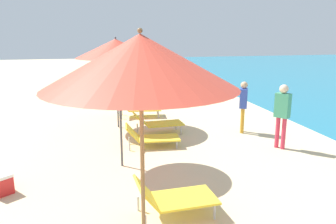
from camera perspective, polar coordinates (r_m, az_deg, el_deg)
name	(u,v)px	position (r m, az deg, el deg)	size (l,w,h in m)	color
umbrella_second	(141,62)	(3.78, -4.68, 8.51)	(2.22, 2.22, 3.02)	olive
lounger_second_shoreside	(173,197)	(5.70, 0.90, -14.21)	(1.36, 0.77, 0.66)	yellow
umbrella_third	(119,71)	(7.29, -8.31, 6.95)	(1.89, 1.89, 2.40)	#4C4C51
lounger_third_shoreside	(151,137)	(8.94, -2.95, -4.18)	(1.46, 0.73, 0.61)	yellow
umbrella_farthest	(116,48)	(10.50, -8.86, 10.61)	(2.45, 2.45, 2.83)	#4C4C51
lounger_farthest_shoreside	(138,108)	(12.10, -5.06, 0.71)	(1.60, 0.85, 0.64)	yellow
lounger_farthest_inland	(157,123)	(10.03, -1.82, -1.80)	(1.49, 0.71, 0.65)	yellow
person_walking_near	(243,102)	(10.27, 12.65, 1.64)	(0.35, 0.42, 1.55)	orange
person_walking_mid	(282,110)	(9.08, 18.82, 0.32)	(0.39, 0.42, 1.69)	#D8334C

